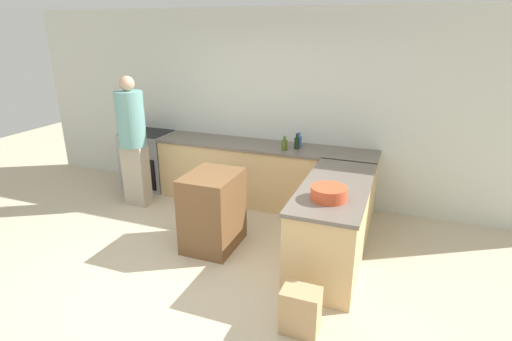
{
  "coord_description": "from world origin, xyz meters",
  "views": [
    {
      "loc": [
        1.82,
        -3.05,
        2.42
      ],
      "look_at": [
        0.33,
        0.86,
        0.93
      ],
      "focal_mm": 28.0,
      "sensor_mm": 36.0,
      "label": 1
    }
  ],
  "objects_px": {
    "island_table": "(213,211)",
    "wine_bottle_dark": "(297,143)",
    "water_bottle_blue": "(299,141)",
    "olive_oil_bottle": "(284,145)",
    "paper_bag": "(300,311)",
    "range_oven": "(149,159)",
    "person_by_range": "(133,138)",
    "mixing_bowl": "(329,193)"
  },
  "relations": [
    {
      "from": "person_by_range",
      "to": "mixing_bowl",
      "type": "bearing_deg",
      "value": -16.89
    },
    {
      "from": "mixing_bowl",
      "to": "person_by_range",
      "type": "xyz_separation_m",
      "value": [
        -2.9,
        0.88,
        0.05
      ]
    },
    {
      "from": "mixing_bowl",
      "to": "water_bottle_blue",
      "type": "relative_size",
      "value": 1.73
    },
    {
      "from": "water_bottle_blue",
      "to": "paper_bag",
      "type": "bearing_deg",
      "value": -74.11
    },
    {
      "from": "wine_bottle_dark",
      "to": "olive_oil_bottle",
      "type": "bearing_deg",
      "value": -139.44
    },
    {
      "from": "range_oven",
      "to": "water_bottle_blue",
      "type": "distance_m",
      "value": 2.49
    },
    {
      "from": "island_table",
      "to": "wine_bottle_dark",
      "type": "bearing_deg",
      "value": 65.29
    },
    {
      "from": "olive_oil_bottle",
      "to": "water_bottle_blue",
      "type": "distance_m",
      "value": 0.26
    },
    {
      "from": "person_by_range",
      "to": "paper_bag",
      "type": "relative_size",
      "value": 4.58
    },
    {
      "from": "range_oven",
      "to": "wine_bottle_dark",
      "type": "relative_size",
      "value": 4.21
    },
    {
      "from": "paper_bag",
      "to": "wine_bottle_dark",
      "type": "bearing_deg",
      "value": 106.65
    },
    {
      "from": "island_table",
      "to": "water_bottle_blue",
      "type": "height_order",
      "value": "water_bottle_blue"
    },
    {
      "from": "wine_bottle_dark",
      "to": "island_table",
      "type": "bearing_deg",
      "value": -114.71
    },
    {
      "from": "wine_bottle_dark",
      "to": "olive_oil_bottle",
      "type": "xyz_separation_m",
      "value": [
        -0.14,
        -0.12,
        -0.01
      ]
    },
    {
      "from": "olive_oil_bottle",
      "to": "paper_bag",
      "type": "distance_m",
      "value": 2.5
    },
    {
      "from": "wine_bottle_dark",
      "to": "paper_bag",
      "type": "distance_m",
      "value": 2.57
    },
    {
      "from": "paper_bag",
      "to": "olive_oil_bottle",
      "type": "bearing_deg",
      "value": 110.61
    },
    {
      "from": "island_table",
      "to": "mixing_bowl",
      "type": "bearing_deg",
      "value": -8.67
    },
    {
      "from": "island_table",
      "to": "range_oven",
      "type": "bearing_deg",
      "value": 143.27
    },
    {
      "from": "range_oven",
      "to": "island_table",
      "type": "relative_size",
      "value": 1.0
    },
    {
      "from": "olive_oil_bottle",
      "to": "person_by_range",
      "type": "distance_m",
      "value": 2.1
    },
    {
      "from": "range_oven",
      "to": "mixing_bowl",
      "type": "relative_size",
      "value": 2.59
    },
    {
      "from": "person_by_range",
      "to": "paper_bag",
      "type": "bearing_deg",
      "value": -30.57
    },
    {
      "from": "island_table",
      "to": "wine_bottle_dark",
      "type": "xyz_separation_m",
      "value": [
        0.61,
        1.33,
        0.52
      ]
    },
    {
      "from": "island_table",
      "to": "water_bottle_blue",
      "type": "distance_m",
      "value": 1.64
    },
    {
      "from": "water_bottle_blue",
      "to": "olive_oil_bottle",
      "type": "bearing_deg",
      "value": -123.17
    },
    {
      "from": "range_oven",
      "to": "island_table",
      "type": "bearing_deg",
      "value": -36.73
    },
    {
      "from": "mixing_bowl",
      "to": "water_bottle_blue",
      "type": "bearing_deg",
      "value": 114.03
    },
    {
      "from": "range_oven",
      "to": "paper_bag",
      "type": "bearing_deg",
      "value": -37.16
    },
    {
      "from": "range_oven",
      "to": "person_by_range",
      "type": "distance_m",
      "value": 0.91
    },
    {
      "from": "olive_oil_bottle",
      "to": "water_bottle_blue",
      "type": "bearing_deg",
      "value": 56.83
    },
    {
      "from": "range_oven",
      "to": "mixing_bowl",
      "type": "distance_m",
      "value": 3.56
    },
    {
      "from": "water_bottle_blue",
      "to": "person_by_range",
      "type": "relative_size",
      "value": 0.11
    },
    {
      "from": "mixing_bowl",
      "to": "wine_bottle_dark",
      "type": "relative_size",
      "value": 1.63
    },
    {
      "from": "olive_oil_bottle",
      "to": "mixing_bowl",
      "type": "bearing_deg",
      "value": -58.44
    },
    {
      "from": "olive_oil_bottle",
      "to": "paper_bag",
      "type": "xyz_separation_m",
      "value": [
        0.84,
        -2.23,
        -0.76
      ]
    },
    {
      "from": "range_oven",
      "to": "person_by_range",
      "type": "relative_size",
      "value": 0.49
    },
    {
      "from": "wine_bottle_dark",
      "to": "water_bottle_blue",
      "type": "relative_size",
      "value": 1.06
    },
    {
      "from": "island_table",
      "to": "person_by_range",
      "type": "distance_m",
      "value": 1.78
    },
    {
      "from": "island_table",
      "to": "wine_bottle_dark",
      "type": "relative_size",
      "value": 4.19
    },
    {
      "from": "range_oven",
      "to": "water_bottle_blue",
      "type": "bearing_deg",
      "value": 1.84
    },
    {
      "from": "person_by_range",
      "to": "island_table",
      "type": "bearing_deg",
      "value": -23.51
    }
  ]
}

